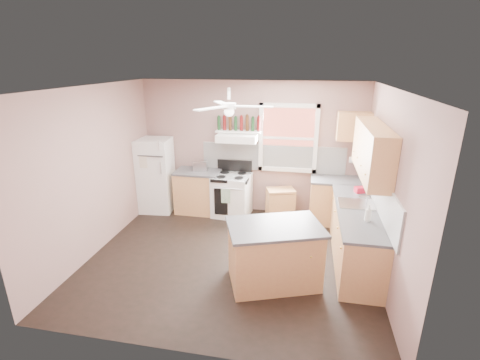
% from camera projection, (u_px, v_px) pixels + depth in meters
% --- Properties ---
extents(floor, '(4.50, 4.50, 0.00)m').
position_uv_depth(floor, '(231.00, 258.00, 5.69)').
color(floor, black).
rests_on(floor, ground).
extents(ceiling, '(4.50, 4.50, 0.00)m').
position_uv_depth(ceiling, '(229.00, 88.00, 4.80)').
color(ceiling, white).
rests_on(ceiling, ground).
extents(wall_back, '(4.50, 0.05, 2.70)m').
position_uv_depth(wall_back, '(251.00, 148.00, 7.12)').
color(wall_back, '#896761').
rests_on(wall_back, ground).
extents(wall_right, '(0.05, 4.00, 2.70)m').
position_uv_depth(wall_right, '(389.00, 190.00, 4.84)').
color(wall_right, '#896761').
rests_on(wall_right, ground).
extents(wall_left, '(0.05, 4.00, 2.70)m').
position_uv_depth(wall_left, '(93.00, 171.00, 5.65)').
color(wall_left, '#896761').
rests_on(wall_left, ground).
extents(backsplash_back, '(2.90, 0.03, 0.55)m').
position_uv_depth(backsplash_back, '(272.00, 158.00, 7.06)').
color(backsplash_back, white).
rests_on(backsplash_back, wall_back).
extents(backsplash_right, '(0.03, 2.60, 0.55)m').
position_uv_depth(backsplash_right, '(380.00, 194.00, 5.18)').
color(backsplash_right, white).
rests_on(backsplash_right, wall_right).
extents(window_view, '(1.00, 0.02, 1.20)m').
position_uv_depth(window_view, '(288.00, 138.00, 6.87)').
color(window_view, brown).
rests_on(window_view, wall_back).
extents(window_frame, '(1.16, 0.07, 1.36)m').
position_uv_depth(window_frame, '(288.00, 138.00, 6.84)').
color(window_frame, white).
rests_on(window_frame, wall_back).
extents(refrigerator, '(0.71, 0.70, 1.55)m').
position_uv_depth(refrigerator, '(156.00, 175.00, 7.28)').
color(refrigerator, white).
rests_on(refrigerator, floor).
extents(base_cabinet_left, '(0.90, 0.60, 0.86)m').
position_uv_depth(base_cabinet_left, '(199.00, 192.00, 7.31)').
color(base_cabinet_left, '#BC7E4E').
rests_on(base_cabinet_left, floor).
extents(counter_left, '(0.92, 0.62, 0.04)m').
position_uv_depth(counter_left, '(198.00, 172.00, 7.17)').
color(counter_left, '#414144').
rests_on(counter_left, base_cabinet_left).
extents(toaster, '(0.30, 0.21, 0.18)m').
position_uv_depth(toaster, '(200.00, 167.00, 7.14)').
color(toaster, silver).
rests_on(toaster, counter_left).
extents(stove, '(0.78, 0.71, 0.86)m').
position_uv_depth(stove, '(232.00, 195.00, 7.14)').
color(stove, white).
rests_on(stove, floor).
extents(range_hood, '(0.78, 0.50, 0.14)m').
position_uv_depth(range_hood, '(237.00, 138.00, 6.82)').
color(range_hood, white).
rests_on(range_hood, wall_back).
extents(bottle_shelf, '(0.90, 0.26, 0.03)m').
position_uv_depth(bottle_shelf, '(239.00, 131.00, 6.90)').
color(bottle_shelf, white).
rests_on(bottle_shelf, range_hood).
extents(cart, '(0.63, 0.51, 0.54)m').
position_uv_depth(cart, '(280.00, 204.00, 7.10)').
color(cart, '#BC7E4E').
rests_on(cart, floor).
extents(base_cabinet_corner, '(1.00, 0.60, 0.86)m').
position_uv_depth(base_cabinet_corner, '(336.00, 202.00, 6.81)').
color(base_cabinet_corner, '#BC7E4E').
rests_on(base_cabinet_corner, floor).
extents(base_cabinet_right, '(0.60, 2.20, 0.86)m').
position_uv_depth(base_cabinet_right, '(355.00, 236.00, 5.48)').
color(base_cabinet_right, '#BC7E4E').
rests_on(base_cabinet_right, floor).
extents(counter_corner, '(1.02, 0.62, 0.04)m').
position_uv_depth(counter_corner, '(338.00, 180.00, 6.66)').
color(counter_corner, '#414144').
rests_on(counter_corner, base_cabinet_corner).
extents(counter_right, '(0.62, 2.22, 0.04)m').
position_uv_depth(counter_right, '(358.00, 210.00, 5.33)').
color(counter_right, '#414144').
rests_on(counter_right, base_cabinet_right).
extents(sink, '(0.55, 0.45, 0.03)m').
position_uv_depth(sink, '(356.00, 204.00, 5.51)').
color(sink, silver).
rests_on(sink, counter_right).
extents(faucet, '(0.03, 0.03, 0.14)m').
position_uv_depth(faucet, '(367.00, 201.00, 5.46)').
color(faucet, silver).
rests_on(faucet, sink).
extents(upper_cabinet_right, '(0.33, 1.80, 0.76)m').
position_uv_depth(upper_cabinet_right, '(372.00, 150.00, 5.20)').
color(upper_cabinet_right, '#BC7E4E').
rests_on(upper_cabinet_right, wall_right).
extents(upper_cabinet_corner, '(0.60, 0.33, 0.52)m').
position_uv_depth(upper_cabinet_corner, '(354.00, 126.00, 6.42)').
color(upper_cabinet_corner, '#BC7E4E').
rests_on(upper_cabinet_corner, wall_back).
extents(paper_towel, '(0.26, 0.12, 0.12)m').
position_uv_depth(paper_towel, '(356.00, 160.00, 6.64)').
color(paper_towel, white).
rests_on(paper_towel, wall_back).
extents(island, '(1.41, 1.14, 0.86)m').
position_uv_depth(island, '(274.00, 255.00, 4.94)').
color(island, '#BC7E4E').
rests_on(island, floor).
extents(island_top, '(1.50, 1.23, 0.04)m').
position_uv_depth(island_top, '(275.00, 227.00, 4.79)').
color(island_top, '#414144').
rests_on(island_top, island).
extents(ceiling_fan_hub, '(0.20, 0.20, 0.08)m').
position_uv_depth(ceiling_fan_hub, '(229.00, 106.00, 4.89)').
color(ceiling_fan_hub, white).
rests_on(ceiling_fan_hub, ceiling).
extents(soap_bottle, '(0.14, 0.14, 0.25)m').
position_uv_depth(soap_bottle, '(368.00, 213.00, 4.89)').
color(soap_bottle, silver).
rests_on(soap_bottle, counter_right).
extents(red_caddy, '(0.21, 0.18, 0.10)m').
position_uv_depth(red_caddy, '(360.00, 190.00, 5.97)').
color(red_caddy, '#B60F26').
rests_on(red_caddy, counter_right).
extents(wine_bottles, '(0.86, 0.06, 0.31)m').
position_uv_depth(wine_bottles, '(239.00, 123.00, 6.85)').
color(wine_bottles, '#143819').
rests_on(wine_bottles, bottle_shelf).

